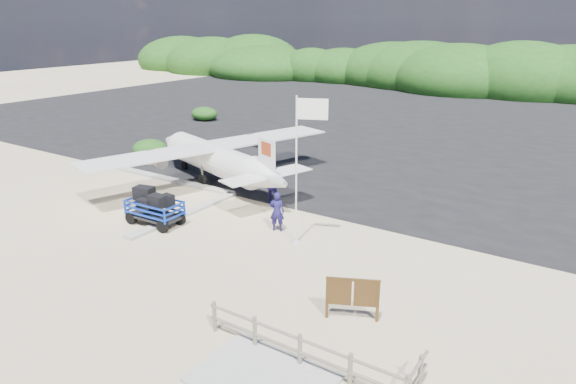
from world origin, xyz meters
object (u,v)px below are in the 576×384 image
Objects in this scene: baggage_cart at (156,224)px; signboard at (351,319)px; aircraft_small at (380,107)px; crew_a at (277,212)px; flagpole at (296,242)px; crew_b at (272,184)px.

signboard reaches higher than baggage_cart.
aircraft_small reaches higher than baggage_cart.
baggage_cart is 5.67m from crew_a.
signboard is 40.74m from aircraft_small.
crew_a is (-1.36, 0.59, 0.90)m from flagpole.
flagpole reaches higher than baggage_cart.
crew_a reaches higher than aircraft_small.
aircraft_small is (-9.57, 33.13, -0.90)m from crew_a.
baggage_cart is 6.66m from flagpole.
signboard is 0.91× the size of crew_b.
flagpole is 0.95× the size of aircraft_small.
aircraft_small is (-7.25, 30.18, -0.97)m from crew_b.
signboard is 11.20m from crew_b.
flagpole is 35.44m from aircraft_small.
baggage_cart is at bearing -163.90° from flagpole.
signboard is 0.27× the size of aircraft_small.
signboard is (4.58, -3.96, 0.00)m from flagpole.
signboard is 0.98× the size of crew_a.
flagpole reaches higher than signboard.
crew_a is (5.04, 2.44, 0.90)m from baggage_cart.
crew_b is at bearing 61.05° from baggage_cart.
crew_a is at bearing 117.64° from signboard.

